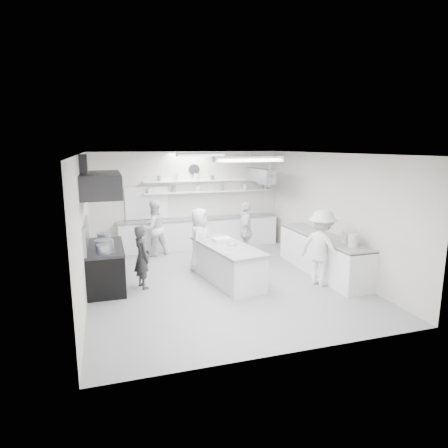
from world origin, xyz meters
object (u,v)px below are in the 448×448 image
object	(u,v)px
back_counter	(200,233)
prep_island	(227,264)
right_counter	(322,255)
cook_back	(154,228)
stove	(106,268)
cook_stove	(142,257)

from	to	relation	value
back_counter	prep_island	bearing A→B (deg)	-92.43
right_counter	prep_island	bearing A→B (deg)	176.95
right_counter	cook_back	size ratio (longest dim) A/B	2.01
stove	prep_island	size ratio (longest dim) A/B	0.80
stove	cook_stove	distance (m)	0.89
cook_back	prep_island	bearing A→B (deg)	97.39
right_counter	cook_back	distance (m)	4.82
back_counter	cook_back	distance (m)	1.63
cook_stove	cook_back	distance (m)	2.66
right_counter	prep_island	distance (m)	2.49
stove	prep_island	bearing A→B (deg)	-9.61
back_counter	stove	bearing A→B (deg)	-136.01
prep_island	cook_back	world-z (taller)	cook_back
prep_island	cook_stove	distance (m)	2.00
back_counter	right_counter	size ratio (longest dim) A/B	1.52
stove	back_counter	bearing A→B (deg)	43.99
stove	prep_island	distance (m)	2.80
back_counter	right_counter	bearing A→B (deg)	-55.35
stove	cook_stove	world-z (taller)	cook_stove
right_counter	cook_stove	world-z (taller)	cook_stove
stove	prep_island	world-z (taller)	stove
cook_stove	cook_back	bearing A→B (deg)	-29.09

